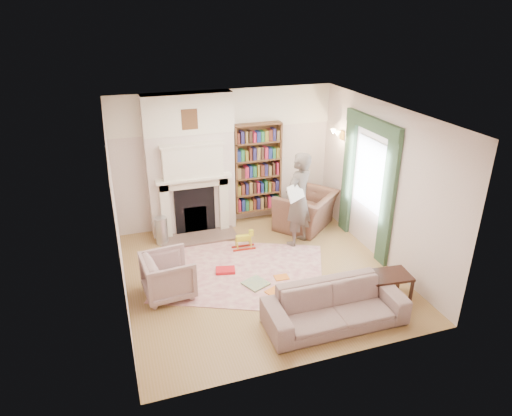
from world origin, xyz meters
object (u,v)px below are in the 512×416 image
object	(u,v)px
sofa	(335,306)
man_reading	(298,200)
paraffin_heater	(162,231)
coffee_table	(386,287)
rocking_horse	(243,240)
armchair_left	(168,276)
bookcase	(257,168)
armchair_reading	(306,210)

from	to	relation	value
sofa	man_reading	distance (m)	2.56
sofa	paraffin_heater	world-z (taller)	sofa
coffee_table	rocking_horse	size ratio (longest dim) A/B	1.59
armchair_left	paraffin_heater	xyz separation A→B (m)	(0.12, 1.77, -0.08)
bookcase	rocking_horse	size ratio (longest dim) A/B	4.20
armchair_left	man_reading	distance (m)	2.85
man_reading	paraffin_heater	distance (m)	2.71
sofa	rocking_horse	world-z (taller)	sofa
armchair_reading	armchair_left	xyz separation A→B (m)	(-3.07, -1.56, -0.03)
sofa	man_reading	bearing A→B (deg)	80.26
bookcase	paraffin_heater	size ratio (longest dim) A/B	3.36
armchair_reading	man_reading	bearing A→B (deg)	12.66
sofa	man_reading	xyz separation A→B (m)	(0.45, 2.45, 0.62)
armchair_left	sofa	xyz separation A→B (m)	(2.18, -1.49, -0.05)
armchair_reading	man_reading	world-z (taller)	man_reading
sofa	coffee_table	bearing A→B (deg)	15.84
armchair_reading	armchair_left	bearing A→B (deg)	-13.61
armchair_reading	man_reading	size ratio (longest dim) A/B	0.63
armchair_left	man_reading	xyz separation A→B (m)	(2.62, 0.96, 0.57)
bookcase	man_reading	xyz separation A→B (m)	(0.39, -1.28, -0.25)
armchair_reading	rocking_horse	world-z (taller)	armchair_reading
paraffin_heater	armchair_left	bearing A→B (deg)	-93.91
sofa	rocking_horse	size ratio (longest dim) A/B	4.66
armchair_reading	rocking_horse	size ratio (longest dim) A/B	2.65
bookcase	rocking_horse	world-z (taller)	bookcase
bookcase	sofa	bearing A→B (deg)	-90.91
bookcase	rocking_horse	distance (m)	1.68
armchair_left	paraffin_heater	size ratio (longest dim) A/B	1.41
armchair_left	coffee_table	bearing A→B (deg)	-115.67
sofa	armchair_reading	bearing A→B (deg)	74.20
bookcase	armchair_reading	xyz separation A→B (m)	(0.84, -0.68, -0.80)
armchair_reading	sofa	size ratio (longest dim) A/B	0.57
sofa	rocking_horse	bearing A→B (deg)	104.20
rocking_horse	paraffin_heater	bearing A→B (deg)	156.84
armchair_reading	sofa	xyz separation A→B (m)	(-0.90, -3.05, -0.08)
armchair_left	rocking_horse	xyz separation A→B (m)	(1.56, 1.05, -0.16)
sofa	coffee_table	xyz separation A→B (m)	(1.06, 0.29, -0.07)
armchair_reading	sofa	bearing A→B (deg)	33.14
coffee_table	armchair_left	bearing A→B (deg)	165.53
armchair_reading	coffee_table	distance (m)	2.77
bookcase	armchair_reading	distance (m)	1.34
coffee_table	paraffin_heater	world-z (taller)	paraffin_heater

